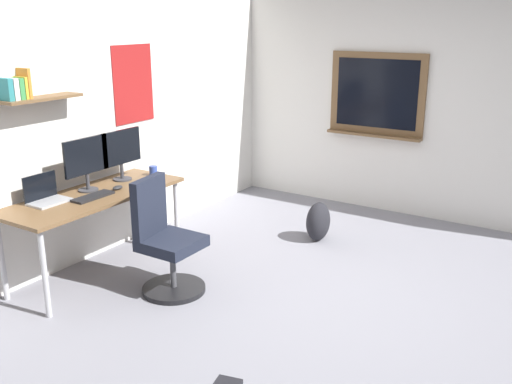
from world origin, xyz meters
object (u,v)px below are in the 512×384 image
(coffee_mug, at_px, (153,171))
(monitor_secondary, at_px, (121,151))
(desk, at_px, (95,201))
(laptop, at_px, (46,196))
(backpack, at_px, (318,222))
(computer_mouse, at_px, (118,188))
(keyboard, at_px, (93,197))
(office_chair, at_px, (165,244))
(monitor_primary, at_px, (86,160))

(coffee_mug, bearing_deg, monitor_secondary, 153.57)
(desk, relative_size, laptop, 5.23)
(desk, relative_size, backpack, 4.07)
(computer_mouse, relative_size, coffee_mug, 1.13)
(keyboard, bearing_deg, laptop, 140.99)
(backpack, bearing_deg, office_chair, 161.41)
(office_chair, relative_size, backpack, 2.38)
(monitor_primary, distance_m, computer_mouse, 0.35)
(coffee_mug, bearing_deg, computer_mouse, -174.42)
(computer_mouse, height_order, coffee_mug, coffee_mug)
(office_chair, bearing_deg, coffee_mug, 46.91)
(desk, relative_size, monitor_secondary, 3.49)
(office_chair, xyz_separation_m, backpack, (1.66, -0.56, -0.21))
(coffee_mug, relative_size, backpack, 0.23)
(monitor_secondary, bearing_deg, backpack, -46.78)
(office_chair, xyz_separation_m, monitor_primary, (-0.03, 0.81, 0.60))
(monitor_secondary, relative_size, coffee_mug, 5.04)
(monitor_secondary, height_order, computer_mouse, monitor_secondary)
(computer_mouse, bearing_deg, monitor_secondary, 36.33)
(office_chair, relative_size, laptop, 3.06)
(desk, xyz_separation_m, office_chair, (0.07, -0.71, -0.26))
(monitor_secondary, bearing_deg, monitor_primary, 180.00)
(keyboard, bearing_deg, coffee_mug, 3.61)
(desk, relative_size, keyboard, 4.38)
(laptop, distance_m, monitor_secondary, 0.84)
(monitor_secondary, bearing_deg, coffee_mug, -26.43)
(desk, relative_size, monitor_primary, 3.49)
(desk, xyz_separation_m, keyboard, (-0.08, -0.08, 0.08))
(keyboard, bearing_deg, desk, 44.36)
(keyboard, relative_size, backpack, 0.93)
(laptop, bearing_deg, computer_mouse, -22.18)
(office_chair, height_order, backpack, office_chair)
(monitor_secondary, distance_m, backpack, 2.05)
(monitor_primary, bearing_deg, monitor_secondary, 0.00)
(monitor_secondary, bearing_deg, keyboard, -160.98)
(computer_mouse, distance_m, backpack, 2.02)
(laptop, height_order, monitor_secondary, monitor_secondary)
(desk, height_order, office_chair, office_chair)
(laptop, height_order, monitor_primary, monitor_primary)
(keyboard, height_order, coffee_mug, coffee_mug)
(office_chair, bearing_deg, keyboard, 103.78)
(monitor_primary, relative_size, computer_mouse, 4.46)
(monitor_primary, bearing_deg, computer_mouse, -48.92)
(keyboard, bearing_deg, monitor_secondary, 19.02)
(desk, xyz_separation_m, coffee_mug, (0.71, -0.03, 0.11))
(office_chair, distance_m, coffee_mug, 1.00)
(office_chair, relative_size, computer_mouse, 9.13)
(coffee_mug, bearing_deg, monitor_primary, 168.89)
(keyboard, distance_m, coffee_mug, 0.79)
(monitor_primary, xyz_separation_m, computer_mouse, (0.16, -0.18, -0.25))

